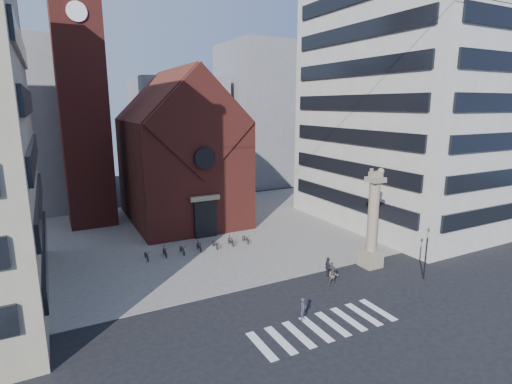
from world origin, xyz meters
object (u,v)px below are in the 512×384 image
(pedestrian_0, at_px, (303,309))
(scooter_0, at_px, (147,255))
(pedestrian_1, at_px, (333,276))
(pedestrian_2, at_px, (328,267))
(lion_column, at_px, (372,228))
(traffic_light, at_px, (426,252))

(pedestrian_0, relative_size, scooter_0, 0.94)
(scooter_0, bearing_deg, pedestrian_0, -64.81)
(pedestrian_1, xyz_separation_m, scooter_0, (-11.69, 11.93, -0.34))
(pedestrian_2, height_order, scooter_0, pedestrian_2)
(pedestrian_0, xyz_separation_m, scooter_0, (-6.78, 15.04, -0.29))
(lion_column, xyz_separation_m, pedestrian_0, (-10.22, -4.71, -2.69))
(pedestrian_1, bearing_deg, traffic_light, 12.83)
(lion_column, xyz_separation_m, scooter_0, (-17.01, 10.33, -2.97))
(traffic_light, bearing_deg, pedestrian_0, -176.69)
(pedestrian_1, relative_size, scooter_0, 1.00)
(pedestrian_1, height_order, pedestrian_2, pedestrian_2)
(traffic_light, bearing_deg, pedestrian_2, 148.77)
(pedestrian_2, bearing_deg, traffic_light, -104.31)
(pedestrian_1, bearing_deg, pedestrian_2, 97.08)
(pedestrian_1, bearing_deg, pedestrian_0, -116.64)
(pedestrian_2, xyz_separation_m, scooter_0, (-12.40, 10.33, -0.34))
(lion_column, height_order, pedestrian_0, lion_column)
(traffic_light, distance_m, pedestrian_1, 7.83)
(traffic_light, relative_size, scooter_0, 2.61)
(pedestrian_0, distance_m, scooter_0, 16.50)
(scooter_0, bearing_deg, pedestrian_1, -44.67)
(lion_column, bearing_deg, pedestrian_2, 180.00)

